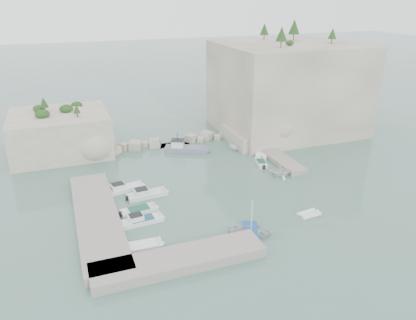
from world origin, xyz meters
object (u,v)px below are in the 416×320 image
object	(u,v)px
motorboat_e	(144,248)
tender_east_a	(280,176)
motorboat_c	(139,212)
motorboat_b	(147,196)
inflatable_dinghy	(309,215)
rowboat	(251,235)
tender_east_b	(261,164)
tender_east_c	(261,154)
tender_east_d	(240,150)
motorboat_d	(142,223)
motorboat_a	(124,191)
work_boat	(186,151)

from	to	relation	value
motorboat_e	tender_east_a	size ratio (longest dim) A/B	1.18
motorboat_c	motorboat_b	bearing A→B (deg)	56.44
motorboat_e	inflatable_dinghy	size ratio (longest dim) A/B	1.47
rowboat	tender_east_b	world-z (taller)	rowboat
tender_east_c	tender_east_d	distance (m)	4.12
motorboat_d	tender_east_c	size ratio (longest dim) A/B	0.98
motorboat_d	tender_east_d	distance (m)	28.14
motorboat_c	motorboat_d	xyz separation A→B (m)	(-0.13, -2.69, 0.00)
motorboat_d	inflatable_dinghy	bearing A→B (deg)	-20.01
motorboat_c	tender_east_a	xyz separation A→B (m)	(22.46, 3.45, 0.00)
motorboat_a	tender_east_b	size ratio (longest dim) A/B	1.51
motorboat_d	tender_east_c	world-z (taller)	motorboat_d
tender_east_c	motorboat_c	bearing A→B (deg)	144.09
tender_east_a	rowboat	bearing A→B (deg)	154.58
motorboat_d	tender_east_d	world-z (taller)	tender_east_d
motorboat_a	motorboat_e	bearing A→B (deg)	-103.63
motorboat_d	tender_east_a	world-z (taller)	tender_east_a
motorboat_a	inflatable_dinghy	distance (m)	25.48
motorboat_b	motorboat_d	distance (m)	6.94
motorboat_a	tender_east_d	distance (m)	23.69
motorboat_b	motorboat_c	distance (m)	4.39
motorboat_c	motorboat_e	world-z (taller)	same
inflatable_dinghy	tender_east_d	distance (m)	23.90
motorboat_e	work_boat	world-z (taller)	work_boat
inflatable_dinghy	tender_east_b	size ratio (longest dim) A/B	0.73
tender_east_b	motorboat_d	bearing A→B (deg)	131.00
motorboat_b	motorboat_c	world-z (taller)	motorboat_b
motorboat_a	tender_east_a	bearing A→B (deg)	-20.56
motorboat_d	work_boat	size ratio (longest dim) A/B	0.69
motorboat_d	rowboat	bearing A→B (deg)	-36.84
motorboat_a	motorboat_e	world-z (taller)	motorboat_a
motorboat_c	work_boat	distance (m)	21.94
inflatable_dinghy	tender_east_d	xyz separation A→B (m)	(1.33, 23.87, 0.00)
motorboat_a	motorboat_b	xyz separation A→B (m)	(2.71, -2.83, 0.00)
motorboat_b	tender_east_d	size ratio (longest dim) A/B	1.55
motorboat_e	tender_east_b	bearing A→B (deg)	38.26
motorboat_a	motorboat_c	xyz separation A→B (m)	(0.76, -6.76, 0.00)
motorboat_c	tender_east_b	world-z (taller)	same
motorboat_d	work_boat	world-z (taller)	work_boat
rowboat	tender_east_c	distance (m)	25.53
motorboat_c	tender_east_d	size ratio (longest dim) A/B	1.31
tender_east_c	tender_east_a	bearing A→B (deg)	-161.60
motorboat_a	tender_east_d	xyz separation A→B (m)	(21.95, 8.90, 0.00)
motorboat_e	rowboat	bearing A→B (deg)	-5.86
inflatable_dinghy	tender_east_b	bearing A→B (deg)	77.21
motorboat_b	motorboat_c	xyz separation A→B (m)	(-1.96, -3.93, 0.00)
rowboat	work_boat	bearing A→B (deg)	20.26
motorboat_d	tender_east_b	bearing A→B (deg)	22.47
inflatable_dinghy	work_boat	xyz separation A→B (m)	(-7.77, 26.51, 0.00)
motorboat_b	motorboat_d	size ratio (longest dim) A/B	1.07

